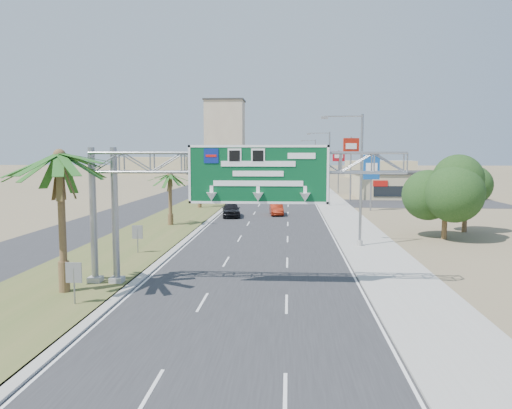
{
  "coord_description": "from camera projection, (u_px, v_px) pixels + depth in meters",
  "views": [
    {
      "loc": [
        2.06,
        -15.92,
        7.04
      ],
      "look_at": [
        0.22,
        12.05,
        4.2
      ],
      "focal_mm": 35.0,
      "sensor_mm": 36.0,
      "label": 1
    }
  ],
  "objects": [
    {
      "name": "ground",
      "position": [
        226.0,
        366.0,
        16.64
      ],
      "size": [
        600.0,
        600.0,
        0.0
      ],
      "primitive_type": "plane",
      "color": "#8C7A59",
      "rests_on": "ground"
    },
    {
      "name": "road",
      "position": [
        281.0,
        182.0,
        125.85
      ],
      "size": [
        12.0,
        300.0,
        0.02
      ],
      "primitive_type": "cube",
      "color": "#28282B",
      "rests_on": "ground"
    },
    {
      "name": "sidewalk_right",
      "position": [
        314.0,
        182.0,
        125.29
      ],
      "size": [
        4.0,
        300.0,
        0.1
      ],
      "primitive_type": "cube",
      "color": "#9E9B93",
      "rests_on": "ground"
    },
    {
      "name": "median_grass",
      "position": [
        241.0,
        182.0,
        126.5
      ],
      "size": [
        7.0,
        300.0,
        0.12
      ],
      "primitive_type": "cube",
      "color": "#4A5927",
      "rests_on": "ground"
    },
    {
      "name": "opposing_road",
      "position": [
        214.0,
        182.0,
        126.96
      ],
      "size": [
        8.0,
        300.0,
        0.02
      ],
      "primitive_type": "cube",
      "color": "#28282B",
      "rests_on": "ground"
    },
    {
      "name": "sign_gantry",
      "position": [
        229.0,
        173.0,
        25.96
      ],
      "size": [
        16.75,
        1.24,
        7.5
      ],
      "color": "gray",
      "rests_on": "ground"
    },
    {
      "name": "palm_near",
      "position": [
        59.0,
        156.0,
        24.49
      ],
      "size": [
        5.7,
        5.7,
        8.35
      ],
      "color": "brown",
      "rests_on": "ground"
    },
    {
      "name": "palm_row_b",
      "position": [
        170.0,
        176.0,
        48.54
      ],
      "size": [
        3.99,
        3.99,
        5.95
      ],
      "color": "brown",
      "rests_on": "ground"
    },
    {
      "name": "palm_row_c",
      "position": [
        199.0,
        165.0,
        64.35
      ],
      "size": [
        3.99,
        3.99,
        6.75
      ],
      "color": "brown",
      "rests_on": "ground"
    },
    {
      "name": "palm_row_d",
      "position": [
        219.0,
        170.0,
        82.34
      ],
      "size": [
        3.99,
        3.99,
        5.45
      ],
      "color": "brown",
      "rests_on": "ground"
    },
    {
      "name": "palm_row_e",
      "position": [
        232.0,
        164.0,
        101.14
      ],
      "size": [
        3.99,
        3.99,
        6.15
      ],
      "color": "brown",
      "rests_on": "ground"
    },
    {
      "name": "palm_row_f",
      "position": [
        243.0,
        163.0,
        126.0
      ],
      "size": [
        3.99,
        3.99,
        5.75
      ],
      "color": "brown",
      "rests_on": "ground"
    },
    {
      "name": "streetlight_near",
      "position": [
        358.0,
        185.0,
        37.54
      ],
      "size": [
        3.27,
        0.44,
        10.0
      ],
      "color": "gray",
      "rests_on": "ground"
    },
    {
      "name": "streetlight_mid",
      "position": [
        328.0,
        172.0,
        67.32
      ],
      "size": [
        3.27,
        0.44,
        10.0
      ],
      "color": "gray",
      "rests_on": "ground"
    },
    {
      "name": "streetlight_far",
      "position": [
        314.0,
        165.0,
        103.06
      ],
      "size": [
        3.27,
        0.44,
        10.0
      ],
      "color": "gray",
      "rests_on": "ground"
    },
    {
      "name": "signal_mast",
      "position": [
        307.0,
        167.0,
        87.27
      ],
      "size": [
        10.28,
        0.71,
        8.0
      ],
      "color": "gray",
      "rests_on": "ground"
    },
    {
      "name": "store_building",
      "position": [
        412.0,
        185.0,
        80.53
      ],
      "size": [
        18.0,
        10.0,
        4.0
      ],
      "primitive_type": "cube",
      "color": "tan",
      "rests_on": "ground"
    },
    {
      "name": "oak_near",
      "position": [
        446.0,
        185.0,
        41.02
      ],
      "size": [
        4.5,
        4.5,
        6.8
      ],
      "color": "brown",
      "rests_on": "ground"
    },
    {
      "name": "oak_far",
      "position": [
        466.0,
        190.0,
        44.87
      ],
      "size": [
        3.5,
        3.5,
        5.6
      ],
      "color": "brown",
      "rests_on": "ground"
    },
    {
      "name": "median_signback_a",
      "position": [
        74.0,
        276.0,
        22.96
      ],
      "size": [
        0.75,
        0.08,
        2.08
      ],
      "color": "gray",
      "rests_on": "ground"
    },
    {
      "name": "median_signback_b",
      "position": [
        137.0,
        234.0,
        34.92
      ],
      "size": [
        0.75,
        0.08,
        2.08
      ],
      "color": "gray",
      "rests_on": "ground"
    },
    {
      "name": "tower_distant",
      "position": [
        225.0,
        134.0,
        265.16
      ],
      "size": [
        20.0,
        16.0,
        35.0
      ],
      "primitive_type": "cube",
      "color": "tan",
      "rests_on": "ground"
    },
    {
      "name": "building_distant_left",
      "position": [
        157.0,
        165.0,
        178.12
      ],
      "size": [
        24.0,
        14.0,
        6.0
      ],
      "primitive_type": "cube",
      "color": "tan",
      "rests_on": "ground"
    },
    {
      "name": "building_distant_right",
      "position": [
        380.0,
        169.0,
        153.42
      ],
      "size": [
        20.0,
        12.0,
        5.0
      ],
      "primitive_type": "cube",
      "color": "tan",
      "rests_on": "ground"
    },
    {
      "name": "car_left_lane",
      "position": [
        231.0,
        210.0,
        55.99
      ],
      "size": [
        2.59,
        5.06,
        1.65
      ],
      "primitive_type": "imported",
      "rotation": [
        0.0,
        0.0,
        0.14
      ],
      "color": "black",
      "rests_on": "ground"
    },
    {
      "name": "car_mid_lane",
      "position": [
        276.0,
        209.0,
        57.66
      ],
      "size": [
        1.83,
        4.21,
        1.35
      ],
      "primitive_type": "imported",
      "rotation": [
        0.0,
        0.0,
        0.1
      ],
      "color": "maroon",
      "rests_on": "ground"
    },
    {
      "name": "car_right_lane",
      "position": [
        296.0,
        190.0,
        89.57
      ],
      "size": [
        2.4,
        5.03,
        1.38
      ],
      "primitive_type": "imported",
      "rotation": [
        0.0,
        0.0,
        -0.02
      ],
      "color": "gray",
      "rests_on": "ground"
    },
    {
      "name": "car_far",
      "position": [
        274.0,
        188.0,
        92.88
      ],
      "size": [
        2.31,
        4.88,
        1.38
      ],
      "primitive_type": "imported",
      "rotation": [
        0.0,
        0.0,
        0.08
      ],
      "color": "black",
      "rests_on": "ground"
    },
    {
      "name": "pole_sign_red_near",
      "position": [
        351.0,
        150.0,
        74.0
      ],
      "size": [
        2.4,
        0.84,
        9.61
      ],
      "color": "gray",
      "rests_on": "ground"
    },
    {
      "name": "pole_sign_blue",
      "position": [
        371.0,
        169.0,
        61.6
      ],
      "size": [
        2.0,
        0.35,
        7.13
      ],
      "color": "gray",
      "rests_on": "ground"
    },
    {
      "name": "pole_sign_red_far",
      "position": [
        339.0,
        159.0,
        90.07
      ],
      "size": [
        2.22,
        0.7,
        7.74
      ],
      "color": "gray",
      "rests_on": "ground"
    }
  ]
}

